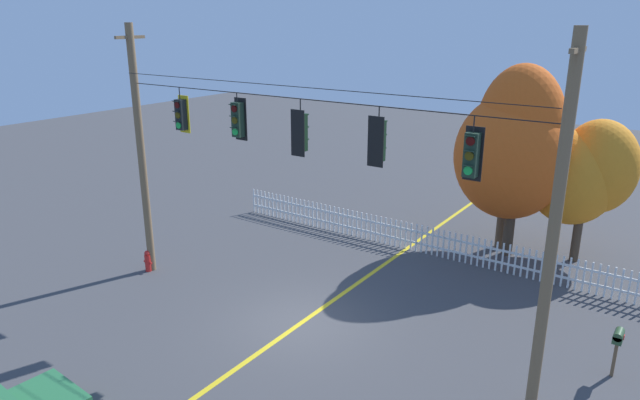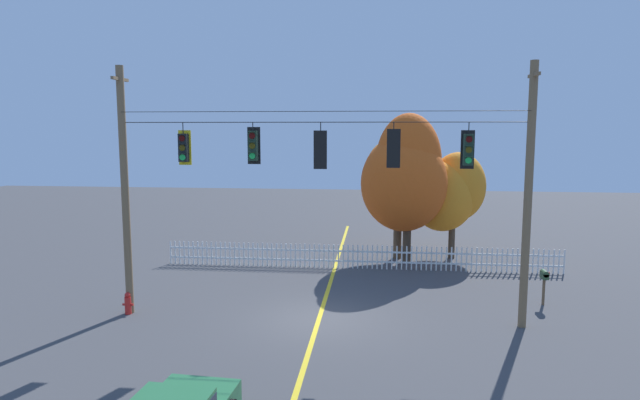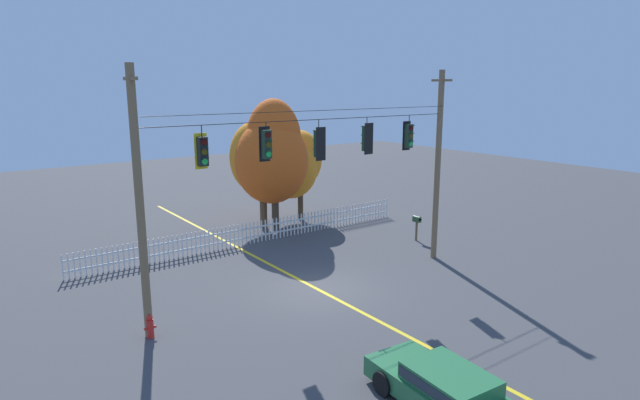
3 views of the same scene
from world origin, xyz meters
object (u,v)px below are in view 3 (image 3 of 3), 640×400
(traffic_signal_northbound_secondary, at_px, (319,144))
(roadside_mailbox, at_px, (417,221))
(autumn_maple_near_fence, at_px, (258,162))
(autumn_maple_mid, at_px, (273,155))
(traffic_signal_westbound_side, at_px, (266,144))
(traffic_signal_eastbound_side, at_px, (408,136))
(fire_hydrant, at_px, (150,327))
(autumn_oak_far_east, at_px, (295,165))
(parked_car, at_px, (446,390))
(traffic_signal_southbound_primary, at_px, (202,151))
(traffic_signal_northbound_primary, at_px, (367,138))

(traffic_signal_northbound_secondary, xyz_separation_m, roadside_mailbox, (7.95, 2.40, -4.68))
(autumn_maple_near_fence, xyz_separation_m, autumn_maple_mid, (0.52, -0.72, 0.39))
(traffic_signal_westbound_side, height_order, traffic_signal_eastbound_side, same)
(traffic_signal_westbound_side, xyz_separation_m, autumn_maple_mid, (5.45, 8.61, -1.74))
(roadside_mailbox, bearing_deg, traffic_signal_northbound_secondary, -163.21)
(autumn_maple_mid, relative_size, roadside_mailbox, 5.50)
(traffic_signal_westbound_side, xyz_separation_m, autumn_maple_near_fence, (4.94, 9.32, -2.13))
(traffic_signal_westbound_side, height_order, autumn_maple_near_fence, traffic_signal_westbound_side)
(traffic_signal_westbound_side, relative_size, roadside_mailbox, 1.06)
(fire_hydrant, bearing_deg, autumn_oak_far_east, 39.43)
(traffic_signal_westbound_side, bearing_deg, fire_hydrant, -177.84)
(parked_car, bearing_deg, autumn_maple_mid, 72.29)
(traffic_signal_southbound_primary, relative_size, traffic_signal_eastbound_side, 0.96)
(traffic_signal_eastbound_side, xyz_separation_m, autumn_maple_mid, (-1.48, 8.61, -1.64))
(traffic_signal_southbound_primary, relative_size, fire_hydrant, 1.82)
(traffic_signal_northbound_secondary, distance_m, autumn_maple_mid, 9.35)
(autumn_maple_near_fence, distance_m, fire_hydrant, 13.79)
(traffic_signal_westbound_side, relative_size, traffic_signal_eastbound_side, 0.93)
(traffic_signal_westbound_side, distance_m, traffic_signal_northbound_secondary, 2.24)
(autumn_maple_mid, distance_m, fire_hydrant, 13.78)
(autumn_maple_near_fence, bearing_deg, parked_car, -105.48)
(traffic_signal_northbound_secondary, bearing_deg, traffic_signal_westbound_side, 179.49)
(parked_car, distance_m, fire_hydrant, 9.33)
(traffic_signal_northbound_primary, bearing_deg, autumn_maple_mid, 84.28)
(autumn_maple_near_fence, distance_m, roadside_mailbox, 9.11)
(autumn_maple_near_fence, bearing_deg, traffic_signal_southbound_primary, -128.06)
(traffic_signal_northbound_secondary, height_order, autumn_oak_far_east, traffic_signal_northbound_secondary)
(traffic_signal_southbound_primary, bearing_deg, autumn_oak_far_east, 44.42)
(traffic_signal_eastbound_side, bearing_deg, roadside_mailbox, 36.14)
(traffic_signal_northbound_primary, height_order, traffic_signal_eastbound_side, same)
(traffic_signal_westbound_side, height_order, roadside_mailbox, traffic_signal_westbound_side)
(traffic_signal_northbound_secondary, relative_size, autumn_oak_far_east, 0.29)
(traffic_signal_northbound_secondary, relative_size, autumn_maple_near_fence, 0.25)
(autumn_oak_far_east, bearing_deg, traffic_signal_eastbound_side, -94.13)
(autumn_oak_far_east, bearing_deg, autumn_maple_near_fence, -169.84)
(traffic_signal_northbound_secondary, bearing_deg, roadside_mailbox, 16.79)
(autumn_oak_far_east, bearing_deg, fire_hydrant, -140.57)
(traffic_signal_southbound_primary, xyz_separation_m, autumn_maple_near_fence, (7.30, 9.33, -2.06))
(autumn_maple_mid, bearing_deg, roadside_mailbox, -52.74)
(traffic_signal_northbound_secondary, relative_size, parked_car, 0.34)
(traffic_signal_westbound_side, distance_m, autumn_maple_mid, 10.34)
(traffic_signal_eastbound_side, bearing_deg, traffic_signal_southbound_primary, -180.00)
(traffic_signal_northbound_secondary, xyz_separation_m, autumn_maple_near_fence, (2.70, 9.34, -2.01))
(traffic_signal_northbound_secondary, distance_m, autumn_oak_far_east, 11.49)
(traffic_signal_westbound_side, xyz_separation_m, autumn_oak_far_east, (7.64, 9.81, -2.59))
(traffic_signal_southbound_primary, xyz_separation_m, traffic_signal_eastbound_side, (9.30, 0.00, -0.03))
(traffic_signal_westbound_side, bearing_deg, autumn_maple_mid, 57.65)
(traffic_signal_northbound_secondary, height_order, traffic_signal_eastbound_side, same)
(autumn_oak_far_east, relative_size, fire_hydrant, 6.75)
(traffic_signal_northbound_primary, height_order, autumn_maple_near_fence, traffic_signal_northbound_primary)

